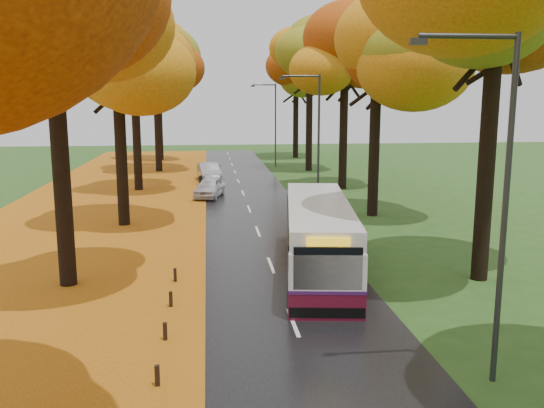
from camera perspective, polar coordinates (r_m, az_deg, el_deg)
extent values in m
cube|color=black|center=(29.87, -1.58, -2.33)|extent=(6.50, 90.00, 0.04)
cube|color=silver|center=(29.86, -1.58, -2.29)|extent=(0.12, 90.00, 0.01)
cube|color=#7D3B0B|center=(30.49, -18.70, -2.65)|extent=(12.00, 90.00, 0.02)
cube|color=orange|center=(29.77, -7.44, -2.42)|extent=(0.90, 90.00, 0.01)
cylinder|color=black|center=(21.25, -20.23, 4.29)|extent=(0.60, 0.60, 9.15)
cylinder|color=black|center=(30.97, -14.74, 5.24)|extent=(0.60, 0.60, 8.00)
ellipsoid|color=gold|center=(30.95, -15.18, 14.49)|extent=(9.20, 9.20, 7.18)
cylinder|color=black|center=(42.90, -13.28, 7.04)|extent=(0.60, 0.60, 8.58)
ellipsoid|color=gold|center=(42.94, -13.59, 14.19)|extent=(8.00, 8.00, 6.24)
cylinder|color=black|center=(53.76, -11.28, 8.05)|extent=(0.60, 0.60, 9.15)
ellipsoid|color=gold|center=(53.85, -11.50, 14.14)|extent=(9.20, 9.20, 7.18)
cylinder|color=black|center=(63.79, -11.06, 7.88)|extent=(0.60, 0.60, 8.00)
ellipsoid|color=gold|center=(63.78, -11.22, 12.37)|extent=(8.00, 8.00, 6.24)
cylinder|color=black|center=(22.00, 20.53, 4.54)|extent=(0.60, 0.60, 9.22)
cylinder|color=black|center=(32.98, 10.10, 5.88)|extent=(0.60, 0.60, 8.19)
ellipsoid|color=#C35A0E|center=(32.99, 10.40, 14.78)|extent=(9.20, 9.20, 7.18)
cylinder|color=black|center=(42.76, 7.09, 7.31)|extent=(0.60, 0.60, 8.70)
ellipsoid|color=#C35A0E|center=(42.82, 7.26, 14.59)|extent=(8.20, 8.20, 6.40)
cylinder|color=black|center=(53.39, 3.70, 8.24)|extent=(0.60, 0.60, 9.22)
ellipsoid|color=#C35A0E|center=(53.49, 3.78, 14.42)|extent=(9.20, 9.20, 7.18)
cylinder|color=black|center=(65.34, 2.37, 8.20)|extent=(0.60, 0.60, 8.19)
ellipsoid|color=#C35A0E|center=(65.34, 2.40, 12.69)|extent=(8.20, 8.20, 6.40)
cube|color=black|center=(14.19, -11.30, -16.36)|extent=(0.11, 0.11, 0.52)
cube|color=black|center=(16.55, -10.54, -12.32)|extent=(0.11, 0.11, 0.52)
cube|color=black|center=(18.97, -9.99, -9.30)|extent=(0.11, 0.11, 0.52)
cube|color=black|center=(21.43, -9.58, -6.96)|extent=(0.11, 0.11, 0.52)
cylinder|color=#333538|center=(13.98, 22.05, -1.10)|extent=(0.14, 0.14, 8.00)
cylinder|color=#333538|center=(13.31, 18.91, 15.45)|extent=(2.20, 0.11, 0.11)
cube|color=#333538|center=(12.88, 14.28, 15.33)|extent=(0.35, 0.18, 0.14)
cylinder|color=#333538|center=(34.77, 4.63, 6.08)|extent=(0.14, 0.14, 8.00)
cylinder|color=#333538|center=(34.50, 2.89, 12.55)|extent=(2.20, 0.11, 0.11)
cube|color=#333538|center=(34.34, 1.04, 12.37)|extent=(0.35, 0.18, 0.14)
cylinder|color=#333538|center=(56.48, 0.35, 7.76)|extent=(0.14, 0.14, 8.00)
cylinder|color=#333538|center=(56.32, -0.78, 11.72)|extent=(2.20, 0.11, 0.11)
cube|color=#333538|center=(56.22, -1.92, 11.60)|extent=(0.35, 0.18, 0.14)
cube|color=#560D20|center=(22.34, 4.56, -5.60)|extent=(3.68, 10.44, 0.84)
cube|color=silver|center=(22.08, 4.60, -3.05)|extent=(3.68, 10.44, 1.21)
cube|color=silver|center=(21.88, 4.63, -0.68)|extent=(3.60, 10.24, 0.65)
cube|color=#431959|center=(22.22, 4.58, -4.44)|extent=(3.70, 10.47, 0.11)
cube|color=black|center=(22.00, 4.61, -2.10)|extent=(3.60, 9.64, 0.79)
cube|color=black|center=(17.14, 5.56, -6.39)|extent=(2.03, 0.33, 1.30)
cube|color=yellow|center=(16.92, 5.61, -3.77)|extent=(1.27, 0.23, 0.26)
cube|color=black|center=(17.60, 5.48, -10.64)|extent=(2.27, 0.43, 0.33)
cylinder|color=black|center=(18.97, 1.97, -8.35)|extent=(0.38, 0.96, 0.93)
cylinder|color=black|center=(19.11, 8.30, -8.32)|extent=(0.38, 0.96, 0.93)
cylinder|color=black|center=(25.26, 1.81, -3.57)|extent=(0.38, 0.96, 0.93)
cylinder|color=black|center=(25.36, 6.53, -3.58)|extent=(0.38, 0.96, 0.93)
imported|color=silver|center=(39.03, -6.21, 1.64)|extent=(2.46, 4.13, 1.32)
imported|color=gray|center=(46.80, -6.27, 3.18)|extent=(2.08, 4.57, 1.45)
imported|color=black|center=(46.61, -6.09, 2.95)|extent=(1.97, 4.01, 1.12)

